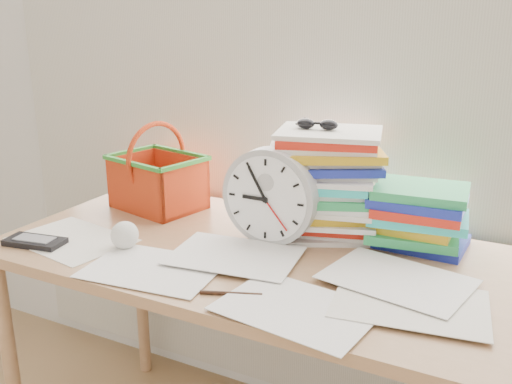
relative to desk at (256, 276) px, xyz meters
The scene contains 11 objects.
curtain 0.73m from the desk, 90.00° to the left, with size 2.40×0.01×2.50m, color beige.
desk is the anchor object (origin of this frame).
paper_stack 0.32m from the desk, 60.29° to the left, with size 0.30×0.25×0.30m, color white, non-canonical shape.
clock 0.22m from the desk, 84.84° to the left, with size 0.27×0.27×0.05m, color #A8A8A8.
sunglasses 0.45m from the desk, 67.04° to the left, with size 0.13×0.11×0.03m, color black, non-canonical shape.
book_stack 0.46m from the desk, 31.82° to the left, with size 0.28×0.22×0.17m, color white, non-canonical shape.
basket 0.53m from the desk, 158.45° to the left, with size 0.28×0.21×0.28m, color red, non-canonical shape.
crumpled_ball 0.37m from the desk, 156.02° to the right, with size 0.08×0.08×0.08m, color white.
pen 0.27m from the desk, 75.35° to the right, with size 0.01×0.01×0.14m, color black.
calculator 0.61m from the desk, 156.83° to the right, with size 0.16×0.08×0.02m, color black.
scattered_papers 0.08m from the desk, ahead, with size 1.26×0.42×0.02m, color white, non-canonical shape.
Camera 1 is at (0.64, 0.35, 1.35)m, focal length 40.00 mm.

